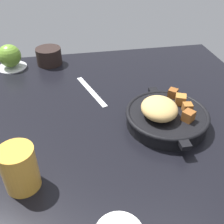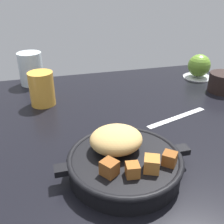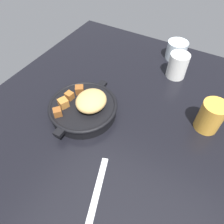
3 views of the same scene
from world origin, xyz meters
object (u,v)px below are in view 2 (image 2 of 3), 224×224
(cast_iron_skillet, at_px, (124,160))
(water_glass_tall, at_px, (31,69))
(juice_glass_amber, at_px, (42,89))
(red_apple, at_px, (199,65))
(butter_knife, at_px, (177,117))
(coffee_mug_dark, at_px, (223,82))

(cast_iron_skillet, height_order, water_glass_tall, water_glass_tall)
(juice_glass_amber, bearing_deg, red_apple, 8.79)
(red_apple, relative_size, water_glass_tall, 0.73)
(water_glass_tall, bearing_deg, butter_knife, -44.10)
(butter_knife, xyz_separation_m, coffee_mug_dark, (0.23, 0.13, 0.03))
(red_apple, xyz_separation_m, juice_glass_amber, (-0.56, -0.09, 0.00))
(red_apple, bearing_deg, coffee_mug_dark, -86.94)
(cast_iron_skillet, height_order, juice_glass_amber, juice_glass_amber)
(cast_iron_skillet, xyz_separation_m, water_glass_tall, (-0.17, 0.53, 0.02))
(water_glass_tall, bearing_deg, red_apple, -8.93)
(water_glass_tall, xyz_separation_m, coffee_mug_dark, (0.59, -0.23, -0.02))
(juice_glass_amber, bearing_deg, cast_iron_skillet, -68.75)
(red_apple, bearing_deg, water_glass_tall, 171.07)
(coffee_mug_dark, bearing_deg, cast_iron_skillet, -144.88)
(cast_iron_skillet, distance_m, coffee_mug_dark, 0.52)
(cast_iron_skillet, bearing_deg, coffee_mug_dark, 35.12)
(cast_iron_skillet, bearing_deg, butter_knife, 40.42)
(butter_knife, bearing_deg, water_glass_tall, 117.98)
(juice_glass_amber, bearing_deg, coffee_mug_dark, -5.06)
(butter_knife, height_order, water_glass_tall, water_glass_tall)
(butter_knife, xyz_separation_m, water_glass_tall, (-0.37, 0.36, 0.05))
(butter_knife, relative_size, water_glass_tall, 1.80)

